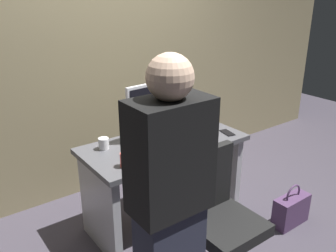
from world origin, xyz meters
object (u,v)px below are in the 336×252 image
monitor (155,106)px  mouse (202,137)px  keyboard (171,146)px  book_stack (190,117)px  handbag (291,210)px  person_at_desk (170,210)px  cell_phone (227,133)px  desk (164,168)px  cup_by_monitor (104,144)px  cup_near_keyboard (125,160)px  office_chair (219,226)px

monitor → mouse: monitor is taller
keyboard → book_stack: 0.50m
handbag → keyboard: bearing=146.6°
person_at_desk → book_stack: 1.45m
book_stack → cell_phone: size_ratio=1.59×
desk → monitor: size_ratio=2.45×
desk → person_at_desk: bearing=-124.5°
mouse → book_stack: size_ratio=0.44×
person_at_desk → cup_by_monitor: bearing=81.3°
cup_near_keyboard → cell_phone: 1.01m
cup_near_keyboard → handbag: 1.54m
person_at_desk → office_chair: bearing=15.6°
keyboard → cell_phone: size_ratio=2.99×
book_stack → cup_near_keyboard: bearing=-158.8°
cup_near_keyboard → book_stack: (0.85, 0.33, 0.03)m
cell_phone → mouse: bearing=-178.1°
cup_near_keyboard → cell_phone: size_ratio=0.71×
office_chair → cup_near_keyboard: bearing=122.8°
office_chair → desk: bearing=82.3°
office_chair → book_stack: office_chair is taller
mouse → cell_phone: size_ratio=0.69×
keyboard → desk: bearing=79.2°
desk → cell_phone: 0.61m
monitor → keyboard: bearing=-97.9°
cup_by_monitor → person_at_desk: bearing=-98.7°
person_at_desk → cup_near_keyboard: size_ratio=16.09×
desk → cell_phone: size_ratio=9.19×
book_stack → handbag: (0.44, -0.83, -0.69)m
cup_near_keyboard → handbag: cup_near_keyboard is taller
keyboard → cup_by_monitor: 0.52m
monitor → cup_near_keyboard: size_ratio=5.31×
cup_near_keyboard → cup_by_monitor: 0.35m
office_chair → person_at_desk: size_ratio=0.57×
handbag → book_stack: bearing=118.1°
cup_by_monitor → cell_phone: cup_by_monitor is taller
person_at_desk → cup_near_keyboard: (0.15, 0.71, -0.05)m
office_chair → cup_by_monitor: size_ratio=10.44×
cup_by_monitor → book_stack: size_ratio=0.39×
office_chair → monitor: monitor is taller
desk → cup_near_keyboard: (-0.47, -0.19, 0.29)m
keyboard → mouse: size_ratio=4.30×
keyboard → cup_near_keyboard: 0.45m
keyboard → cup_by_monitor: size_ratio=4.78×
monitor → office_chair: bearing=-97.3°
desk → monitor: 0.52m
keyboard → cup_near_keyboard: size_ratio=4.22×
cup_by_monitor → handbag: cup_by_monitor is taller
monitor → cell_phone: (0.52, -0.32, -0.25)m
office_chair → book_stack: 1.10m
monitor → cup_by_monitor: 0.52m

